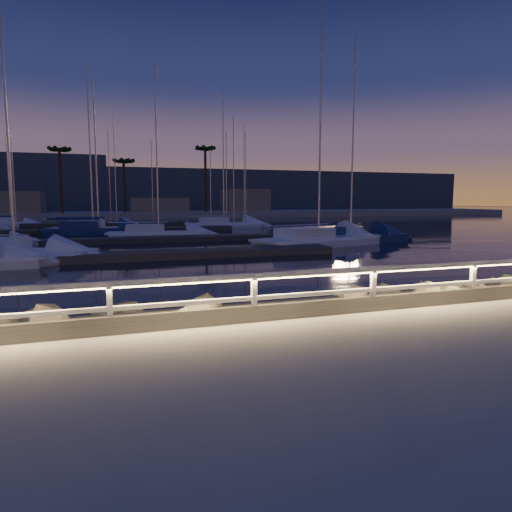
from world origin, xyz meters
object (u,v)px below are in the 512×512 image
object	(u,v)px
sailboat_d	(315,239)
sailboat_h	(348,236)
sailboat_m	(10,223)
guard_rail	(206,289)
sailboat_j	(96,229)
sailboat_k	(91,230)
sailboat_g	(156,233)
sailboat_l	(222,224)
sailboat_c	(11,252)

from	to	relation	value
sailboat_d	sailboat_h	bearing A→B (deg)	10.80
sailboat_d	sailboat_m	world-z (taller)	sailboat_d
guard_rail	sailboat_h	distance (m)	26.47
sailboat_j	sailboat_m	bearing A→B (deg)	131.55
guard_rail	sailboat_m	bearing A→B (deg)	103.35
guard_rail	sailboat_k	world-z (taller)	sailboat_k
guard_rail	sailboat_d	world-z (taller)	sailboat_d
sailboat_h	sailboat_j	distance (m)	23.55
sailboat_d	sailboat_g	size ratio (longest dim) A/B	1.21
sailboat_g	guard_rail	bearing A→B (deg)	-85.10
guard_rail	sailboat_l	xyz separation A→B (m)	(11.01, 41.20, -0.94)
sailboat_l	sailboat_m	xyz separation A→B (m)	(-23.32, 10.71, -0.03)
sailboat_h	sailboat_j	world-z (taller)	sailboat_h
sailboat_k	sailboat_l	bearing A→B (deg)	32.52
guard_rail	sailboat_d	size ratio (longest dim) A/B	2.59
sailboat_c	sailboat_m	xyz separation A→B (m)	(-5.68, 33.99, -0.03)
sailboat_k	sailboat_c	bearing A→B (deg)	-91.40
sailboat_d	sailboat_l	size ratio (longest dim) A/B	1.13
sailboat_c	sailboat_l	xyz separation A→B (m)	(17.65, 23.29, 0.00)
sailboat_g	sailboat_j	distance (m)	8.68
sailboat_c	sailboat_g	distance (m)	14.16
guard_rail	sailboat_h	world-z (taller)	sailboat_h
sailboat_d	sailboat_j	size ratio (longest dim) A/B	1.17
sailboat_g	sailboat_c	bearing A→B (deg)	-119.50
sailboat_k	sailboat_l	xyz separation A→B (m)	(13.95, 5.66, -0.02)
sailboat_d	sailboat_k	bearing A→B (deg)	115.95
sailboat_h	sailboat_d	bearing A→B (deg)	-154.09
sailboat_j	sailboat_m	xyz separation A→B (m)	(-9.86, 15.66, -0.07)
sailboat_j	sailboat_c	bearing A→B (deg)	-93.49
sailboat_c	sailboat_m	distance (m)	34.47
sailboat_g	sailboat_m	world-z (taller)	sailboat_g
sailboat_h	sailboat_k	bearing A→B (deg)	140.80
sailboat_d	sailboat_c	bearing A→B (deg)	167.49
sailboat_j	sailboat_h	bearing A→B (deg)	-30.10
sailboat_c	sailboat_j	xyz separation A→B (m)	(4.18, 18.33, 0.03)
sailboat_h	sailboat_k	xyz separation A→B (m)	(-18.67, 14.26, 0.01)
guard_rail	sailboat_l	world-z (taller)	sailboat_l
sailboat_c	sailboat_h	size ratio (longest dim) A/B	0.90
sailboat_l	sailboat_m	world-z (taller)	sailboat_l
sailboat_j	sailboat_m	world-z (taller)	sailboat_j
sailboat_d	sailboat_g	xyz separation A→B (m)	(-9.84, 9.58, -0.04)
sailboat_d	sailboat_k	world-z (taller)	sailboat_d
sailboat_d	sailboat_j	world-z (taller)	sailboat_d
sailboat_g	sailboat_m	xyz separation A→B (m)	(-14.55, 22.96, -0.03)
sailboat_l	sailboat_k	bearing A→B (deg)	-152.80
sailboat_j	sailboat_k	xyz separation A→B (m)	(-0.49, -0.71, -0.01)
sailboat_g	sailboat_j	bearing A→B (deg)	132.05
sailboat_l	sailboat_d	bearing A→B (deg)	-82.07
sailboat_c	sailboat_j	bearing A→B (deg)	99.47
sailboat_c	sailboat_d	xyz separation A→B (m)	(18.72, 1.45, 0.04)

